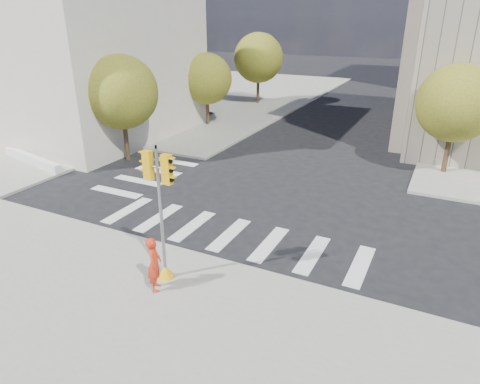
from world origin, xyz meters
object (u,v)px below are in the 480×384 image
at_px(lamp_far, 469,62).
at_px(photographer, 154,264).
at_px(traffic_signal, 162,225).
at_px(planter_wall, 32,159).
at_px(lamp_near, 469,84).

bearing_deg(lamp_far, photographer, -103.62).
bearing_deg(traffic_signal, lamp_far, 81.02).
height_order(photographer, planter_wall, photographer).
height_order(lamp_near, planter_wall, lamp_near).
height_order(lamp_near, traffic_signal, lamp_near).
relative_size(photographer, planter_wall, 0.31).
bearing_deg(lamp_near, photographer, -112.14).
bearing_deg(lamp_far, planter_wall, -129.74).
height_order(lamp_far, traffic_signal, lamp_far).
distance_m(traffic_signal, planter_wall, 15.84).
bearing_deg(lamp_near, lamp_far, 90.00).
bearing_deg(traffic_signal, photographer, -75.50).
xyz_separation_m(traffic_signal, planter_wall, (-14.38, 6.39, -1.75)).
bearing_deg(photographer, planter_wall, 33.33).
xyz_separation_m(lamp_far, planter_wall, (-22.89, -27.53, -4.18)).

